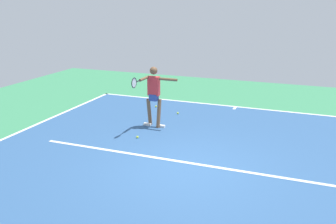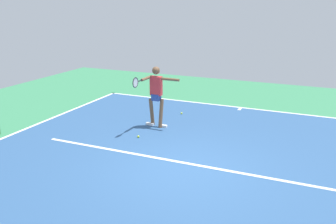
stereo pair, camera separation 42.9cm
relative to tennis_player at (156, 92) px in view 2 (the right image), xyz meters
The scene contains 10 objects.
ground_plane 3.27m from the tennis_player, 127.27° to the left, with size 20.42×20.42×0.00m, color #388456.
court_surface 3.27m from the tennis_player, 127.27° to the left, with size 10.76×11.24×0.00m, color #2D5484.
court_line_baseline_near 3.79m from the tennis_player, 120.98° to the right, with size 10.76×0.10×0.01m, color white.
court_line_sideline_right 4.38m from the tennis_player, 35.38° to the left, with size 0.10×11.24×0.01m, color white.
court_line_service 3.04m from the tennis_player, 131.09° to the left, with size 8.07×0.10×0.01m, color white.
court_line_centre_mark 3.62m from the tennis_player, 122.69° to the right, with size 0.10×0.30×0.01m, color white.
tennis_player is the anchor object (origin of this frame).
tennis_ball_far_corner 2.38m from the tennis_player, 68.65° to the right, with size 0.07×0.07×0.07m, color #CCE033.
tennis_ball_near_service_line 1.84m from the tennis_player, 98.70° to the right, with size 0.07×0.07×0.07m, color #C6E53D.
tennis_ball_by_baseline 1.50m from the tennis_player, 88.32° to the left, with size 0.07×0.07×0.07m, color #CCE033.
Camera 2 is at (-2.87, 7.33, 3.70)m, focal length 40.35 mm.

